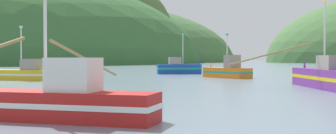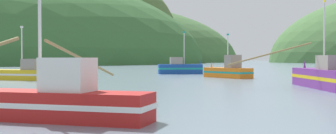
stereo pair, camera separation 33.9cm
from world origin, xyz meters
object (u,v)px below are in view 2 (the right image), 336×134
at_px(fishing_boat_purple, 324,77).
at_px(fishing_boat_orange, 228,71).
at_px(fishing_boat_yellow, 21,74).
at_px(fishing_boat_blue, 180,68).
at_px(fishing_boat_red, 37,101).

xyz_separation_m(fishing_boat_purple, fishing_boat_orange, (0.52, 17.49, -0.12)).
relative_size(fishing_boat_yellow, fishing_boat_blue, 1.31).
bearing_deg(fishing_boat_orange, fishing_boat_red, 126.88).
relative_size(fishing_boat_red, fishing_boat_blue, 1.92).
relative_size(fishing_boat_yellow, fishing_boat_red, 0.68).
bearing_deg(fishing_boat_red, fishing_boat_purple, -119.15).
relative_size(fishing_boat_yellow, fishing_boat_orange, 1.27).
bearing_deg(fishing_boat_orange, fishing_boat_yellow, 69.46).
bearing_deg(fishing_boat_red, fishing_boat_blue, -82.01).
xyz_separation_m(fishing_boat_purple, fishing_boat_red, (-20.42, -10.50, -0.17)).
bearing_deg(fishing_boat_purple, fishing_boat_blue, 19.01).
height_order(fishing_boat_yellow, fishing_boat_orange, fishing_boat_yellow).
distance_m(fishing_boat_purple, fishing_boat_blue, 30.08).
bearing_deg(fishing_boat_yellow, fishing_boat_purple, 174.15).
relative_size(fishing_boat_orange, fishing_boat_blue, 1.03).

